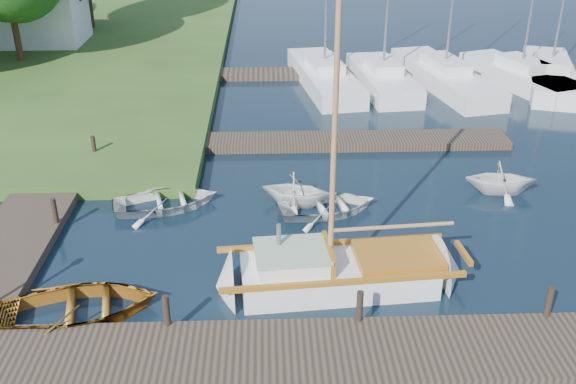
{
  "coord_description": "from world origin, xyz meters",
  "views": [
    {
      "loc": [
        -0.61,
        -17.11,
        9.84
      ],
      "look_at": [
        0.0,
        0.0,
        1.2
      ],
      "focal_mm": 40.0,
      "sensor_mm": 36.0,
      "label": 1
    }
  ],
  "objects_px": {
    "mooring_post_5": "(94,146)",
    "tender_c": "(328,203)",
    "mooring_post_4": "(55,211)",
    "marina_boat_4": "(520,75)",
    "tender_b": "(297,188)",
    "marina_boat_3": "(444,75)",
    "marina_boat_2": "(383,76)",
    "marina_boat_5": "(550,73)",
    "sailboat": "(343,274)",
    "tender_d": "(502,176)",
    "mooring_post_3": "(549,302)",
    "tender_a": "(166,198)",
    "marina_boat_1": "(324,75)",
    "house_c": "(37,7)",
    "mooring_post_2": "(360,306)",
    "dinghy": "(79,303)",
    "mooring_post_1": "(166,310)"
  },
  "relations": [
    {
      "from": "tender_a",
      "to": "marina_boat_2",
      "type": "height_order",
      "value": "marina_boat_2"
    },
    {
      "from": "marina_boat_2",
      "to": "marina_boat_5",
      "type": "bearing_deg",
      "value": -93.16
    },
    {
      "from": "mooring_post_3",
      "to": "tender_d",
      "type": "bearing_deg",
      "value": 79.84
    },
    {
      "from": "mooring_post_5",
      "to": "tender_a",
      "type": "bearing_deg",
      "value": -49.42
    },
    {
      "from": "mooring_post_5",
      "to": "tender_c",
      "type": "bearing_deg",
      "value": -26.32
    },
    {
      "from": "mooring_post_5",
      "to": "marina_boat_4",
      "type": "xyz_separation_m",
      "value": [
        19.25,
        8.98,
        -0.14
      ]
    },
    {
      "from": "tender_a",
      "to": "sailboat",
      "type": "bearing_deg",
      "value": -144.9
    },
    {
      "from": "marina_boat_2",
      "to": "marina_boat_4",
      "type": "height_order",
      "value": "marina_boat_2"
    },
    {
      "from": "mooring_post_2",
      "to": "marina_boat_1",
      "type": "distance_m",
      "value": 19.37
    },
    {
      "from": "tender_c",
      "to": "tender_b",
      "type": "bearing_deg",
      "value": 47.34
    },
    {
      "from": "tender_d",
      "to": "marina_boat_5",
      "type": "distance_m",
      "value": 13.77
    },
    {
      "from": "mooring_post_5",
      "to": "marina_boat_5",
      "type": "distance_m",
      "value": 22.77
    },
    {
      "from": "mooring_post_3",
      "to": "marina_boat_1",
      "type": "xyz_separation_m",
      "value": [
        -3.65,
        19.35,
        -0.13
      ]
    },
    {
      "from": "mooring_post_1",
      "to": "tender_d",
      "type": "height_order",
      "value": "tender_d"
    },
    {
      "from": "tender_c",
      "to": "marina_boat_3",
      "type": "height_order",
      "value": "marina_boat_3"
    },
    {
      "from": "mooring_post_1",
      "to": "marina_boat_2",
      "type": "height_order",
      "value": "marina_boat_2"
    },
    {
      "from": "marina_boat_2",
      "to": "tender_a",
      "type": "bearing_deg",
      "value": 138.53
    },
    {
      "from": "sailboat",
      "to": "marina_boat_1",
      "type": "distance_m",
      "value": 17.51
    },
    {
      "from": "marina_boat_4",
      "to": "mooring_post_4",
      "type": "bearing_deg",
      "value": 107.28
    },
    {
      "from": "mooring_post_3",
      "to": "marina_boat_1",
      "type": "height_order",
      "value": "marina_boat_1"
    },
    {
      "from": "sailboat",
      "to": "marina_boat_4",
      "type": "distance_m",
      "value": 20.29
    },
    {
      "from": "mooring_post_2",
      "to": "tender_d",
      "type": "xyz_separation_m",
      "value": [
        5.77,
        7.08,
        -0.08
      ]
    },
    {
      "from": "marina_boat_5",
      "to": "marina_boat_2",
      "type": "bearing_deg",
      "value": 109.29
    },
    {
      "from": "tender_b",
      "to": "marina_boat_1",
      "type": "height_order",
      "value": "marina_boat_1"
    },
    {
      "from": "marina_boat_5",
      "to": "mooring_post_3",
      "type": "bearing_deg",
      "value": 174.97
    },
    {
      "from": "dinghy",
      "to": "marina_boat_3",
      "type": "relative_size",
      "value": 0.3
    },
    {
      "from": "mooring_post_1",
      "to": "tender_c",
      "type": "height_order",
      "value": "mooring_post_1"
    },
    {
      "from": "marina_boat_1",
      "to": "marina_boat_3",
      "type": "bearing_deg",
      "value": -101.13
    },
    {
      "from": "mooring_post_4",
      "to": "marina_boat_5",
      "type": "distance_m",
      "value": 25.21
    },
    {
      "from": "sailboat",
      "to": "marina_boat_1",
      "type": "relative_size",
      "value": 0.86
    },
    {
      "from": "mooring_post_4",
      "to": "tender_b",
      "type": "bearing_deg",
      "value": 11.33
    },
    {
      "from": "marina_boat_5",
      "to": "marina_boat_4",
      "type": "bearing_deg",
      "value": 114.35
    },
    {
      "from": "mooring_post_3",
      "to": "tender_c",
      "type": "xyz_separation_m",
      "value": [
        -4.7,
        5.9,
        -0.37
      ]
    },
    {
      "from": "mooring_post_4",
      "to": "mooring_post_5",
      "type": "bearing_deg",
      "value": 90.0
    },
    {
      "from": "mooring_post_4",
      "to": "marina_boat_4",
      "type": "relative_size",
      "value": 0.08
    },
    {
      "from": "sailboat",
      "to": "tender_a",
      "type": "relative_size",
      "value": 2.94
    },
    {
      "from": "sailboat",
      "to": "tender_d",
      "type": "relative_size",
      "value": 4.17
    },
    {
      "from": "tender_c",
      "to": "marina_boat_5",
      "type": "distance_m",
      "value": 18.27
    },
    {
      "from": "mooring_post_4",
      "to": "marina_boat_4",
      "type": "xyz_separation_m",
      "value": [
        19.25,
        13.98,
        -0.14
      ]
    },
    {
      "from": "mooring_post_4",
      "to": "mooring_post_5",
      "type": "height_order",
      "value": "same"
    },
    {
      "from": "house_c",
      "to": "marina_boat_1",
      "type": "bearing_deg",
      "value": -25.07
    },
    {
      "from": "sailboat",
      "to": "marina_boat_4",
      "type": "height_order",
      "value": "marina_boat_4"
    },
    {
      "from": "sailboat",
      "to": "mooring_post_5",
      "type": "bearing_deg",
      "value": 130.84
    },
    {
      "from": "tender_a",
      "to": "tender_c",
      "type": "height_order",
      "value": "tender_a"
    },
    {
      "from": "mooring_post_2",
      "to": "house_c",
      "type": "height_order",
      "value": "house_c"
    },
    {
      "from": "tender_c",
      "to": "marina_boat_5",
      "type": "xyz_separation_m",
      "value": [
        12.54,
        13.28,
        0.24
      ]
    },
    {
      "from": "tender_c",
      "to": "marina_boat_2",
      "type": "height_order",
      "value": "marina_boat_2"
    },
    {
      "from": "marina_boat_5",
      "to": "house_c",
      "type": "xyz_separation_m",
      "value": [
        -27.84,
        7.82,
        2.01
      ]
    },
    {
      "from": "marina_boat_3",
      "to": "marina_boat_4",
      "type": "relative_size",
      "value": 1.29
    },
    {
      "from": "mooring_post_3",
      "to": "marina_boat_1",
      "type": "relative_size",
      "value": 0.07
    }
  ]
}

